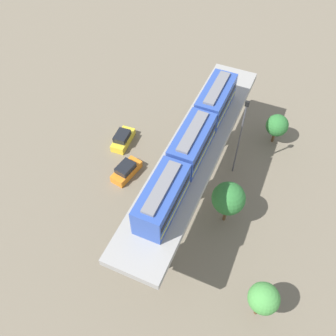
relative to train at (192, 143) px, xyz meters
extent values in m
plane|color=#706654|center=(0.00, -1.00, -10.11)|extent=(120.00, 120.00, 0.00)
cylinder|color=#999691|center=(0.00, -10.38, -6.22)|extent=(1.90, 1.90, 7.78)
cylinder|color=#999691|center=(0.00, -1.00, -6.22)|extent=(1.90, 1.90, 7.78)
cylinder|color=#999691|center=(0.00, 8.37, -6.22)|extent=(1.90, 1.90, 7.78)
cube|color=#999691|center=(0.00, -1.00, -1.93)|extent=(5.20, 28.85, 0.80)
cube|color=#2D4CA5|center=(0.00, -6.95, -0.03)|extent=(2.60, 6.60, 3.00)
cube|color=black|center=(0.00, -6.95, 0.22)|extent=(2.64, 6.07, 0.70)
cube|color=yellow|center=(0.00, -6.95, -0.78)|extent=(2.64, 6.34, 0.24)
cube|color=slate|center=(0.00, -6.95, 1.59)|extent=(1.10, 5.61, 0.24)
cube|color=#2D4CA5|center=(0.00, 0.00, -0.03)|extent=(2.60, 6.60, 3.00)
cube|color=black|center=(0.00, 0.00, 0.22)|extent=(2.64, 6.07, 0.70)
cube|color=yellow|center=(0.00, 0.00, -0.78)|extent=(2.64, 6.34, 0.24)
cube|color=slate|center=(0.00, 0.00, 1.59)|extent=(1.10, 5.61, 0.24)
cube|color=#2D4CA5|center=(0.00, 6.95, -0.03)|extent=(2.60, 6.60, 3.00)
cube|color=black|center=(0.00, 6.95, 0.22)|extent=(2.64, 6.07, 0.70)
cube|color=yellow|center=(0.00, 6.95, -0.78)|extent=(2.64, 6.34, 0.24)
cube|color=slate|center=(0.00, 6.95, 1.59)|extent=(1.10, 5.61, 0.24)
cube|color=yellow|center=(11.45, -5.51, -9.61)|extent=(2.11, 4.32, 1.00)
cube|color=black|center=(11.45, -5.36, -8.73)|extent=(1.81, 2.42, 0.76)
cube|color=orange|center=(8.51, -0.93, -9.61)|extent=(2.52, 4.45, 1.00)
cube|color=black|center=(8.51, -0.78, -8.73)|extent=(2.02, 2.55, 0.76)
cylinder|color=brown|center=(-6.77, -13.85, -9.06)|extent=(0.36, 0.36, 2.10)
sphere|color=#2D7233|center=(-6.77, -13.85, -7.22)|extent=(2.88, 2.88, 2.88)
cylinder|color=brown|center=(-4.60, 0.47, -8.53)|extent=(0.36, 0.36, 3.16)
sphere|color=#2D7233|center=(-4.60, 0.47, -5.97)|extent=(3.57, 3.57, 3.57)
cylinder|color=brown|center=(-10.57, 9.06, -8.60)|extent=(0.36, 0.36, 3.02)
sphere|color=#479342|center=(-10.57, 9.06, -6.32)|extent=(2.83, 2.83, 2.83)
cylinder|color=#4C4C51|center=(-3.40, -6.74, -4.82)|extent=(0.20, 0.20, 10.58)
cube|color=black|center=(-3.40, -6.74, 0.77)|extent=(0.44, 0.28, 0.60)
camera|label=1|loc=(-7.35, 22.45, 24.93)|focal=38.34mm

